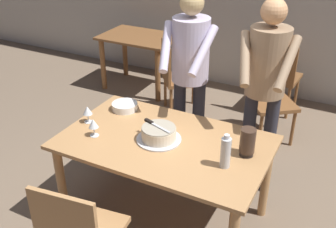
{
  "coord_description": "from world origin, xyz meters",
  "views": [
    {
      "loc": [
        1.21,
        -2.28,
        2.37
      ],
      "look_at": [
        -0.04,
        0.14,
        0.9
      ],
      "focal_mm": 43.22,
      "sensor_mm": 36.0,
      "label": 1
    }
  ],
  "objects_px": {
    "main_dining_table": "(165,152)",
    "plate_stack": "(125,106)",
    "person_standing_beside": "(265,80)",
    "wine_glass_far": "(87,111)",
    "background_chair_1": "(270,95)",
    "cake_knife": "(152,123)",
    "background_chair_3": "(177,75)",
    "cake_on_platter": "(159,134)",
    "person_cutting_cake": "(190,67)",
    "background_chair_2": "(279,75)",
    "water_bottle": "(226,152)",
    "hurricane_lamp": "(247,142)",
    "wine_glass_near": "(93,124)",
    "background_table": "(140,48)"
  },
  "relations": [
    {
      "from": "cake_on_platter",
      "to": "wine_glass_far",
      "type": "relative_size",
      "value": 2.36
    },
    {
      "from": "wine_glass_far",
      "to": "background_chair_2",
      "type": "height_order",
      "value": "background_chair_2"
    },
    {
      "from": "wine_glass_far",
      "to": "background_table",
      "type": "bearing_deg",
      "value": 110.93
    },
    {
      "from": "person_standing_beside",
      "to": "plate_stack",
      "type": "bearing_deg",
      "value": -157.93
    },
    {
      "from": "cake_knife",
      "to": "plate_stack",
      "type": "bearing_deg",
      "value": 147.09
    },
    {
      "from": "person_standing_beside",
      "to": "background_chair_1",
      "type": "height_order",
      "value": "person_standing_beside"
    },
    {
      "from": "cake_on_platter",
      "to": "hurricane_lamp",
      "type": "xyz_separation_m",
      "value": [
        0.65,
        0.11,
        0.06
      ]
    },
    {
      "from": "wine_glass_far",
      "to": "background_chair_3",
      "type": "bearing_deg",
      "value": 92.23
    },
    {
      "from": "main_dining_table",
      "to": "plate_stack",
      "type": "height_order",
      "value": "plate_stack"
    },
    {
      "from": "plate_stack",
      "to": "background_chair_3",
      "type": "distance_m",
      "value": 1.48
    },
    {
      "from": "cake_knife",
      "to": "hurricane_lamp",
      "type": "relative_size",
      "value": 1.25
    },
    {
      "from": "main_dining_table",
      "to": "background_table",
      "type": "xyz_separation_m",
      "value": [
        -1.52,
        2.17,
        -0.07
      ]
    },
    {
      "from": "cake_knife",
      "to": "background_chair_3",
      "type": "xyz_separation_m",
      "value": [
        -0.64,
        1.72,
        -0.37
      ]
    },
    {
      "from": "hurricane_lamp",
      "to": "background_chair_3",
      "type": "relative_size",
      "value": 0.23
    },
    {
      "from": "person_standing_beside",
      "to": "background_chair_3",
      "type": "xyz_separation_m",
      "value": [
        -1.28,
        1.01,
        -0.58
      ]
    },
    {
      "from": "background_table",
      "to": "main_dining_table",
      "type": "bearing_deg",
      "value": -54.91
    },
    {
      "from": "person_cutting_cake",
      "to": "background_chair_2",
      "type": "xyz_separation_m",
      "value": [
        0.45,
        1.61,
        -0.58
      ]
    },
    {
      "from": "water_bottle",
      "to": "background_chair_3",
      "type": "relative_size",
      "value": 0.28
    },
    {
      "from": "background_chair_2",
      "to": "main_dining_table",
      "type": "bearing_deg",
      "value": -98.09
    },
    {
      "from": "plate_stack",
      "to": "background_chair_1",
      "type": "bearing_deg",
      "value": 56.74
    },
    {
      "from": "hurricane_lamp",
      "to": "person_standing_beside",
      "type": "relative_size",
      "value": 0.12
    },
    {
      "from": "person_standing_beside",
      "to": "wine_glass_far",
      "type": "bearing_deg",
      "value": -148.06
    },
    {
      "from": "main_dining_table",
      "to": "plate_stack",
      "type": "distance_m",
      "value": 0.63
    },
    {
      "from": "person_standing_beside",
      "to": "background_chair_3",
      "type": "height_order",
      "value": "person_standing_beside"
    },
    {
      "from": "wine_glass_near",
      "to": "background_chair_2",
      "type": "xyz_separation_m",
      "value": [
        0.84,
        2.48,
        -0.36
      ]
    },
    {
      "from": "wine_glass_near",
      "to": "water_bottle",
      "type": "distance_m",
      "value": 1.03
    },
    {
      "from": "main_dining_table",
      "to": "background_chair_1",
      "type": "relative_size",
      "value": 1.73
    },
    {
      "from": "background_chair_2",
      "to": "background_chair_3",
      "type": "bearing_deg",
      "value": -152.09
    },
    {
      "from": "wine_glass_near",
      "to": "person_cutting_cake",
      "type": "distance_m",
      "value": 0.99
    },
    {
      "from": "person_standing_beside",
      "to": "wine_glass_near",
      "type": "bearing_deg",
      "value": -139.03
    },
    {
      "from": "background_chair_2",
      "to": "water_bottle",
      "type": "bearing_deg",
      "value": -85.56
    },
    {
      "from": "wine_glass_far",
      "to": "wine_glass_near",
      "type": "bearing_deg",
      "value": -41.48
    },
    {
      "from": "background_chair_1",
      "to": "main_dining_table",
      "type": "bearing_deg",
      "value": -102.7
    },
    {
      "from": "background_chair_1",
      "to": "wine_glass_near",
      "type": "bearing_deg",
      "value": -115.47
    },
    {
      "from": "background_chair_3",
      "to": "cake_on_platter",
      "type": "bearing_deg",
      "value": -67.91
    },
    {
      "from": "main_dining_table",
      "to": "person_standing_beside",
      "type": "xyz_separation_m",
      "value": [
        0.53,
        0.72,
        0.43
      ]
    },
    {
      "from": "wine_glass_far",
      "to": "hurricane_lamp",
      "type": "bearing_deg",
      "value": 5.79
    },
    {
      "from": "cake_on_platter",
      "to": "wine_glass_near",
      "type": "relative_size",
      "value": 2.36
    },
    {
      "from": "wine_glass_far",
      "to": "background_chair_3",
      "type": "xyz_separation_m",
      "value": [
        -0.07,
        1.76,
        -0.36
      ]
    },
    {
      "from": "person_cutting_cake",
      "to": "cake_on_platter",
      "type": "bearing_deg",
      "value": -83.92
    },
    {
      "from": "background_chair_3",
      "to": "background_chair_1",
      "type": "bearing_deg",
      "value": -1.83
    },
    {
      "from": "cake_on_platter",
      "to": "background_chair_3",
      "type": "height_order",
      "value": "background_chair_3"
    },
    {
      "from": "background_chair_1",
      "to": "cake_knife",
      "type": "bearing_deg",
      "value": -106.36
    },
    {
      "from": "background_chair_3",
      "to": "background_chair_2",
      "type": "bearing_deg",
      "value": 27.91
    },
    {
      "from": "background_chair_1",
      "to": "background_table",
      "type": "bearing_deg",
      "value": 166.02
    },
    {
      "from": "person_cutting_cake",
      "to": "background_chair_3",
      "type": "height_order",
      "value": "person_cutting_cake"
    },
    {
      "from": "cake_knife",
      "to": "background_chair_3",
      "type": "relative_size",
      "value": 0.29
    },
    {
      "from": "background_chair_1",
      "to": "person_cutting_cake",
      "type": "bearing_deg",
      "value": -116.59
    },
    {
      "from": "water_bottle",
      "to": "main_dining_table",
      "type": "bearing_deg",
      "value": 168.68
    },
    {
      "from": "wine_glass_near",
      "to": "wine_glass_far",
      "type": "xyz_separation_m",
      "value": [
        -0.17,
        0.15,
        0.0
      ]
    }
  ]
}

